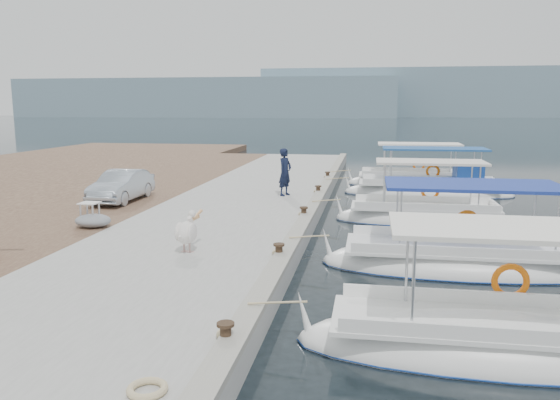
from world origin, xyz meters
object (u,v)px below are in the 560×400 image
(fishing_caique_d, at_px, (430,191))
(fisherman, at_px, (285,172))
(fishing_caique_b, at_px, (461,264))
(parked_car, at_px, (122,186))
(fishing_caique_c, at_px, (423,219))
(fishing_caique_e, at_px, (414,183))
(fishing_caique_a, at_px, (503,348))
(pelican, at_px, (187,232))

(fishing_caique_d, relative_size, fisherman, 4.06)
(fishing_caique_b, bearing_deg, parked_car, 155.39)
(fishing_caique_c, relative_size, fishing_caique_e, 0.90)
(fishing_caique_b, height_order, parked_car, fishing_caique_b)
(fishing_caique_b, height_order, fisherman, fisherman)
(fishing_caique_e, bearing_deg, fisherman, -128.09)
(fishing_caique_a, height_order, fishing_caique_e, same)
(fishing_caique_e, height_order, pelican, fishing_caique_e)
(fishing_caique_e, relative_size, parked_car, 1.94)
(fishing_caique_c, bearing_deg, fishing_caique_d, 82.03)
(pelican, relative_size, parked_car, 0.36)
(fishing_caique_a, bearing_deg, parked_car, 138.33)
(fishing_caique_b, xyz_separation_m, pelican, (-6.89, -1.31, 0.90))
(fishing_caique_b, xyz_separation_m, parked_car, (-11.86, 5.43, 0.97))
(parked_car, bearing_deg, pelican, -53.74)
(fisherman, bearing_deg, fishing_caique_d, -30.81)
(fishing_caique_b, relative_size, fishing_caique_d, 0.91)
(fishing_caique_e, xyz_separation_m, fisherman, (-5.76, -7.35, 1.35))
(pelican, distance_m, fisherman, 9.20)
(fishing_caique_b, height_order, pelican, fishing_caique_b)
(fishing_caique_b, xyz_separation_m, fishing_caique_c, (-0.42, 5.74, 0.00))
(fishing_caique_a, xyz_separation_m, fishing_caique_c, (-0.34, 10.79, 0.00))
(fishing_caique_b, bearing_deg, fishing_caique_e, 90.24)
(fishing_caique_d, height_order, fishing_caique_e, same)
(fishing_caique_c, xyz_separation_m, fishing_caique_d, (0.88, 6.31, 0.06))
(fishing_caique_c, height_order, pelican, fishing_caique_c)
(fishing_caique_b, bearing_deg, fishing_caique_d, 87.82)
(fishing_caique_e, bearing_deg, pelican, -112.53)
(fishing_caique_c, relative_size, pelican, 4.83)
(fishing_caique_c, relative_size, fishing_caique_d, 0.80)
(fishing_caique_b, relative_size, pelican, 5.48)
(parked_car, bearing_deg, fishing_caique_b, -24.72)
(fishing_caique_b, relative_size, fisherman, 3.69)
(fishing_caique_b, relative_size, fishing_caique_e, 1.02)
(pelican, distance_m, parked_car, 8.38)
(fishing_caique_a, distance_m, fishing_caique_c, 10.79)
(pelican, bearing_deg, parked_car, 126.37)
(fishing_caique_c, height_order, parked_car, fishing_caique_c)
(fishing_caique_c, bearing_deg, parked_car, -178.48)
(fisherman, distance_m, parked_car, 6.50)
(fishing_caique_e, height_order, fisherman, fisherman)
(pelican, relative_size, fisherman, 0.67)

